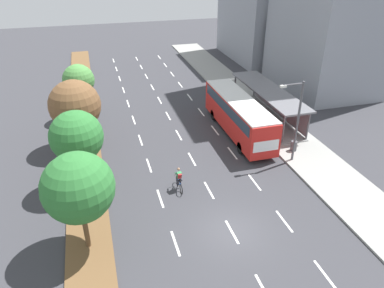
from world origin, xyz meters
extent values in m
plane|color=#38383D|center=(0.00, 0.00, 0.00)|extent=(140.00, 140.00, 0.00)
cube|color=brown|center=(-8.30, 20.00, 0.06)|extent=(2.60, 52.00, 0.12)
cube|color=gray|center=(9.25, 20.00, 0.07)|extent=(4.50, 52.00, 0.15)
cube|color=white|center=(-3.50, -0.05, 0.00)|extent=(0.14, 2.09, 0.01)
cube|color=white|center=(-3.50, 4.35, 0.00)|extent=(0.14, 2.09, 0.01)
cube|color=white|center=(-3.50, 8.75, 0.00)|extent=(0.14, 2.09, 0.01)
cube|color=white|center=(-3.50, 13.16, 0.00)|extent=(0.14, 2.09, 0.01)
cube|color=white|center=(-3.50, 17.56, 0.00)|extent=(0.14, 2.09, 0.01)
cube|color=white|center=(-3.50, 21.96, 0.00)|extent=(0.14, 2.09, 0.01)
cube|color=white|center=(-3.50, 26.37, 0.00)|extent=(0.14, 2.09, 0.01)
cube|color=white|center=(-3.50, 30.77, 0.00)|extent=(0.14, 2.09, 0.01)
cube|color=white|center=(-3.50, 35.18, 0.00)|extent=(0.14, 2.09, 0.01)
cube|color=white|center=(-3.50, 39.58, 0.00)|extent=(0.14, 2.09, 0.01)
cube|color=white|center=(0.00, -0.05, 0.00)|extent=(0.14, 2.09, 0.01)
cube|color=white|center=(0.00, 4.35, 0.00)|extent=(0.14, 2.09, 0.01)
cube|color=white|center=(0.00, 8.75, 0.00)|extent=(0.14, 2.09, 0.01)
cube|color=white|center=(0.00, 13.16, 0.00)|extent=(0.14, 2.09, 0.01)
cube|color=white|center=(0.00, 17.56, 0.00)|extent=(0.14, 2.09, 0.01)
cube|color=white|center=(0.00, 21.96, 0.00)|extent=(0.14, 2.09, 0.01)
cube|color=white|center=(0.00, 26.37, 0.00)|extent=(0.14, 2.09, 0.01)
cube|color=white|center=(0.00, 30.77, 0.00)|extent=(0.14, 2.09, 0.01)
cube|color=white|center=(0.00, 35.18, 0.00)|extent=(0.14, 2.09, 0.01)
cube|color=white|center=(0.00, 39.58, 0.00)|extent=(0.14, 2.09, 0.01)
cube|color=white|center=(3.50, -4.46, 0.00)|extent=(0.14, 2.09, 0.01)
cube|color=white|center=(3.50, -0.05, 0.00)|extent=(0.14, 2.09, 0.01)
cube|color=white|center=(3.50, 4.35, 0.00)|extent=(0.14, 2.09, 0.01)
cube|color=white|center=(3.50, 8.75, 0.00)|extent=(0.14, 2.09, 0.01)
cube|color=white|center=(3.50, 13.16, 0.00)|extent=(0.14, 2.09, 0.01)
cube|color=white|center=(3.50, 17.56, 0.00)|extent=(0.14, 2.09, 0.01)
cube|color=white|center=(3.50, 21.96, 0.00)|extent=(0.14, 2.09, 0.01)
cube|color=white|center=(3.50, 26.37, 0.00)|extent=(0.14, 2.09, 0.01)
cube|color=white|center=(3.50, 30.77, 0.00)|extent=(0.14, 2.09, 0.01)
cube|color=white|center=(3.50, 35.18, 0.00)|extent=(0.14, 2.09, 0.01)
cube|color=white|center=(3.50, 39.58, 0.00)|extent=(0.14, 2.09, 0.01)
cube|color=gray|center=(9.25, 14.34, 0.20)|extent=(2.60, 11.44, 0.10)
cylinder|color=#56565B|center=(8.07, 8.87, 1.55)|extent=(0.16, 0.16, 2.60)
cylinder|color=#56565B|center=(8.07, 19.81, 1.55)|extent=(0.16, 0.16, 2.60)
cylinder|color=#56565B|center=(10.43, 8.87, 1.55)|extent=(0.16, 0.16, 2.60)
cylinder|color=#56565B|center=(10.43, 19.81, 1.55)|extent=(0.16, 0.16, 2.60)
cube|color=gray|center=(10.49, 14.34, 1.55)|extent=(0.10, 10.87, 2.34)
cube|color=slate|center=(9.25, 14.34, 2.93)|extent=(2.90, 11.84, 0.16)
cube|color=red|center=(5.25, 12.04, 1.85)|extent=(2.50, 11.20, 2.80)
cube|color=#2D3D4C|center=(5.25, 12.04, 2.70)|extent=(2.54, 10.30, 0.90)
cube|color=silver|center=(5.25, 12.04, 3.31)|extent=(2.45, 10.98, 0.12)
cube|color=#2D3D4C|center=(5.25, 17.66, 2.20)|extent=(2.25, 0.06, 1.54)
cube|color=white|center=(5.25, 6.42, 1.65)|extent=(2.12, 0.04, 0.90)
cylinder|color=black|center=(4.15, 15.52, 0.50)|extent=(0.30, 1.00, 1.00)
cylinder|color=black|center=(6.35, 15.52, 0.50)|extent=(0.30, 1.00, 1.00)
cylinder|color=black|center=(4.15, 8.57, 0.50)|extent=(0.30, 1.00, 1.00)
cylinder|color=black|center=(6.35, 8.57, 0.50)|extent=(0.30, 1.00, 1.00)
torus|color=black|center=(-1.98, 5.62, 0.36)|extent=(0.06, 0.72, 0.72)
torus|color=black|center=(-1.98, 4.52, 0.36)|extent=(0.06, 0.72, 0.72)
cylinder|color=#234C99|center=(-1.98, 5.07, 0.64)|extent=(0.05, 0.94, 0.05)
cylinder|color=#234C99|center=(-1.98, 4.97, 0.46)|extent=(0.05, 0.57, 0.42)
cylinder|color=#234C99|center=(-1.98, 4.87, 0.66)|extent=(0.04, 0.04, 0.40)
cube|color=black|center=(-1.98, 4.87, 0.86)|extent=(0.12, 0.24, 0.06)
cylinder|color=black|center=(-1.98, 5.57, 0.91)|extent=(0.46, 0.04, 0.04)
cube|color=#2D844C|center=(-1.98, 5.05, 1.19)|extent=(0.30, 0.36, 0.59)
cube|color=#A82323|center=(-1.98, 4.89, 1.21)|extent=(0.26, 0.26, 0.42)
sphere|color=#9E7051|center=(-1.98, 5.17, 1.61)|extent=(0.20, 0.20, 0.20)
cylinder|color=#23232D|center=(-2.10, 5.02, 0.79)|extent=(0.12, 0.42, 0.25)
cylinder|color=#23232D|center=(-2.10, 5.19, 0.53)|extent=(0.10, 0.17, 0.41)
cylinder|color=#23232D|center=(-1.86, 5.02, 0.79)|extent=(0.12, 0.42, 0.25)
cylinder|color=#23232D|center=(-1.86, 5.19, 0.53)|extent=(0.10, 0.17, 0.41)
cylinder|color=#2D844C|center=(-2.15, 5.27, 1.24)|extent=(0.09, 0.47, 0.28)
cylinder|color=#2D844C|center=(-1.81, 5.27, 1.24)|extent=(0.09, 0.47, 0.28)
cylinder|color=brown|center=(-8.32, 1.03, 1.41)|extent=(0.28, 0.28, 2.59)
sphere|color=#2D7533|center=(-8.32, 1.03, 4.14)|extent=(3.83, 3.83, 3.83)
cylinder|color=brown|center=(-8.39, 7.10, 1.44)|extent=(0.28, 0.28, 2.63)
sphere|color=#2D7533|center=(-8.39, 7.10, 4.08)|extent=(3.54, 3.54, 3.54)
cylinder|color=brown|center=(-8.52, 13.18, 1.23)|extent=(0.28, 0.28, 2.21)
sphere|color=brown|center=(-8.52, 13.18, 3.88)|extent=(4.14, 4.14, 4.14)
cylinder|color=brown|center=(-8.17, 19.25, 1.50)|extent=(0.28, 0.28, 2.77)
sphere|color=#4C8E42|center=(-8.17, 19.25, 4.00)|extent=(2.97, 2.97, 2.97)
cylinder|color=#4C4C51|center=(7.60, 6.29, 3.40)|extent=(0.18, 0.18, 6.50)
cylinder|color=#4C4C51|center=(6.80, 6.29, 6.50)|extent=(1.60, 0.12, 0.12)
cube|color=silver|center=(6.00, 6.29, 6.43)|extent=(0.44, 0.24, 0.16)
cylinder|color=#4C4C51|center=(8.45, 7.57, 0.57)|extent=(0.52, 0.52, 0.85)
cube|color=#8E939E|center=(18.08, 35.23, 7.14)|extent=(8.45, 14.17, 14.27)
camera|label=1|loc=(-6.84, -15.28, 15.10)|focal=33.82mm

